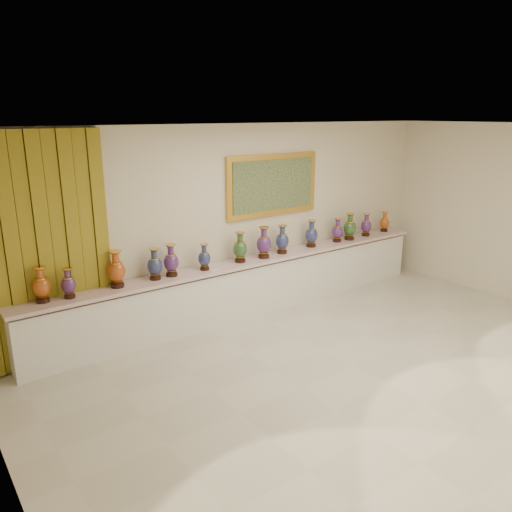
{
  "coord_description": "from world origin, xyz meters",
  "views": [
    {
      "loc": [
        -4.46,
        -3.92,
        3.15
      ],
      "look_at": [
        -0.3,
        1.7,
        1.14
      ],
      "focal_mm": 35.0,
      "sensor_mm": 36.0,
      "label": 1
    }
  ],
  "objects_px": {
    "vase_0": "(41,286)",
    "vase_1": "(68,285)",
    "vase_2": "(116,271)",
    "counter": "(250,287)"
  },
  "relations": [
    {
      "from": "vase_2",
      "to": "vase_1",
      "type": "bearing_deg",
      "value": -176.65
    },
    {
      "from": "vase_1",
      "to": "vase_2",
      "type": "distance_m",
      "value": 0.65
    },
    {
      "from": "vase_2",
      "to": "vase_0",
      "type": "bearing_deg",
      "value": 179.29
    },
    {
      "from": "vase_0",
      "to": "vase_2",
      "type": "distance_m",
      "value": 0.96
    },
    {
      "from": "vase_0",
      "to": "vase_1",
      "type": "distance_m",
      "value": 0.32
    },
    {
      "from": "vase_0",
      "to": "vase_1",
      "type": "height_order",
      "value": "vase_0"
    },
    {
      "from": "counter",
      "to": "vase_1",
      "type": "xyz_separation_m",
      "value": [
        -2.84,
        -0.03,
        0.64
      ]
    },
    {
      "from": "vase_2",
      "to": "counter",
      "type": "bearing_deg",
      "value": -0.07
    },
    {
      "from": "vase_0",
      "to": "vase_1",
      "type": "xyz_separation_m",
      "value": [
        0.31,
        -0.05,
        -0.03
      ]
    },
    {
      "from": "counter",
      "to": "vase_2",
      "type": "bearing_deg",
      "value": 179.93
    }
  ]
}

